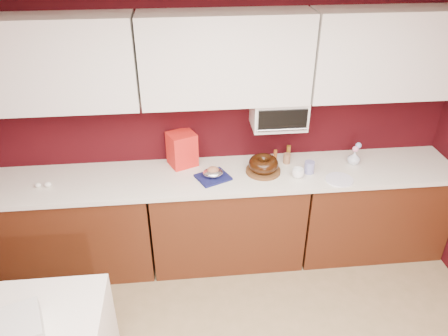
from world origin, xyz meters
The scene contains 31 objects.
ceiling centered at (0.00, 0.00, 2.50)m, with size 4.00×4.50×0.02m, color white.
wall_back centered at (0.00, 2.25, 1.25)m, with size 4.00×0.02×2.50m, color #34070B.
base_cabinet_left centered at (-1.33, 1.94, 0.43)m, with size 1.31×0.58×0.86m, color #4B210F.
base_cabinet_center centered at (0.00, 1.94, 0.43)m, with size 1.31×0.58×0.86m, color #4B210F.
base_cabinet_right centered at (1.33, 1.94, 0.43)m, with size 1.31×0.58×0.86m, color #4B210F.
countertop centered at (0.00, 1.94, 0.88)m, with size 4.00×0.62×0.04m, color silver.
upper_cabinet_left centered at (-1.33, 2.08, 1.85)m, with size 1.31×0.33×0.70m, color white.
upper_cabinet_center centered at (0.00, 2.08, 1.85)m, with size 1.31×0.33×0.70m, color white.
upper_cabinet_right centered at (1.33, 2.08, 1.85)m, with size 1.31×0.33×0.70m, color white.
toaster_oven centered at (0.45, 2.10, 1.38)m, with size 0.45×0.30×0.25m, color white.
toaster_oven_door centered at (0.45, 1.94, 1.38)m, with size 0.40×0.02×0.18m, color black.
toaster_oven_handle centered at (0.45, 1.93, 1.30)m, with size 0.02×0.02×0.42m, color silver.
cake_base centered at (0.31, 1.94, 0.91)m, with size 0.30×0.30×0.03m, color brown.
bundt_cake centered at (0.31, 1.94, 0.98)m, with size 0.25×0.25×0.10m, color black.
navy_towel centered at (-0.12, 1.88, 0.91)m, with size 0.26×0.22×0.02m, color #13164A.
foil_ham_nest centered at (-0.12, 1.88, 0.96)m, with size 0.17×0.14×0.06m, color white.
roasted_ham centered at (-0.12, 1.88, 0.98)m, with size 0.10×0.08×0.06m, color #A2684A.
pandoro_box centered at (-0.37, 2.15, 1.05)m, with size 0.22×0.20×0.30m, color red.
dark_pan centered at (0.35, 2.03, 0.92)m, with size 0.19×0.19×0.03m, color black.
coffee_mug centered at (0.58, 1.83, 0.95)m, with size 0.09×0.09×0.10m, color white.
blue_jar centered at (0.70, 1.89, 0.95)m, with size 0.09×0.09×0.10m, color navy.
flower_vase centered at (1.13, 2.00, 0.97)m, with size 0.09×0.09×0.13m, color silver.
flower_pink centered at (1.13, 2.00, 1.05)m, with size 0.05×0.05×0.05m, color pink.
flower_blue centered at (1.16, 2.02, 1.07)m, with size 0.05×0.05×0.05m, color #8AA1DD.
china_plate centered at (0.92, 1.74, 0.91)m, with size 0.23×0.23×0.01m, color white.
amber_bottle centered at (0.46, 2.15, 0.95)m, with size 0.03×0.03×0.09m, color #95481B.
paper_cup centered at (0.54, 2.07, 0.95)m, with size 0.06×0.06×0.09m, color brown.
egg_left centered at (-1.47, 1.89, 0.92)m, with size 0.06×0.04×0.04m, color white.
egg_right centered at (-1.54, 1.89, 0.92)m, with size 0.05×0.04×0.04m, color white.
newspaper_stack centered at (-1.38, 0.53, 0.81)m, with size 0.35×0.29×0.12m, color beige.
amber_bottle_tall centered at (0.58, 2.16, 0.96)m, with size 0.04×0.04×0.12m, color brown.
Camera 1 is at (-0.35, -1.21, 2.84)m, focal length 35.00 mm.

